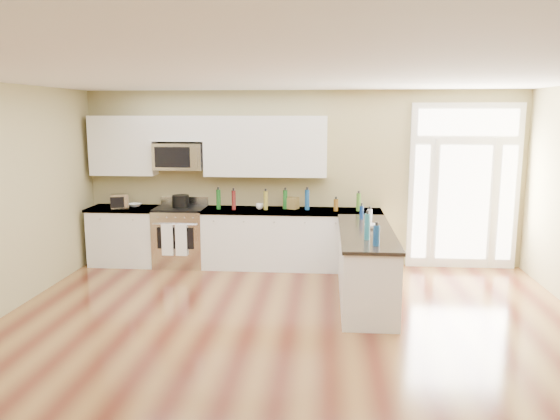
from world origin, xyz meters
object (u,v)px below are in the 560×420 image
(peninsula_cabinet, at_px, (365,268))
(stockpot, at_px, (181,201))
(kitchen_range, at_px, (181,236))
(toaster_oven, at_px, (120,201))

(peninsula_cabinet, xyz_separation_m, stockpot, (-2.86, 1.48, 0.62))
(peninsula_cabinet, relative_size, stockpot, 8.51)
(peninsula_cabinet, distance_m, stockpot, 3.28)
(peninsula_cabinet, bearing_deg, kitchen_range, 153.15)
(stockpot, relative_size, toaster_oven, 1.01)
(kitchen_range, distance_m, stockpot, 0.58)
(peninsula_cabinet, bearing_deg, stockpot, 152.59)
(peninsula_cabinet, bearing_deg, toaster_oven, 160.61)
(kitchen_range, bearing_deg, stockpot, 86.26)
(stockpot, height_order, toaster_oven, toaster_oven)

